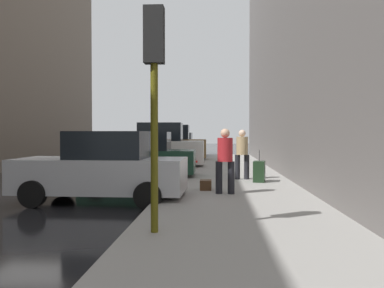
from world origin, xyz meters
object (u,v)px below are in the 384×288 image
at_px(parked_dark_green_sedan, 140,157).
at_px(pedestrian_in_tan_coat, 242,152).
at_px(parked_bronze_suv, 169,145).
at_px(parked_white_van, 157,148).
at_px(parked_silver_sedan, 103,169).
at_px(parked_blue_sedan, 176,146).
at_px(duffel_bag, 206,185).
at_px(traffic_light, 154,69).
at_px(rolling_suitcase, 259,171).
at_px(pedestrian_in_red_jacket, 225,157).
at_px(fire_hydrant, 193,161).

bearing_deg(parked_dark_green_sedan, pedestrian_in_tan_coat, -15.47).
bearing_deg(parked_bronze_suv, parked_white_van, -90.00).
xyz_separation_m(parked_bronze_suv, pedestrian_in_tan_coat, (3.75, -11.27, 0.07)).
bearing_deg(parked_white_van, parked_silver_sedan, -90.00).
bearing_deg(parked_silver_sedan, pedestrian_in_tan_coat, 48.33).
distance_m(parked_white_van, parked_blue_sedan, 10.13).
relative_size(parked_dark_green_sedan, duffel_bag, 9.57).
height_order(traffic_light, rolling_suitcase, traffic_light).
relative_size(parked_silver_sedan, parked_blue_sedan, 1.00).
height_order(parked_silver_sedan, traffic_light, traffic_light).
xyz_separation_m(parked_dark_green_sedan, pedestrian_in_tan_coat, (3.75, -1.04, 0.26)).
bearing_deg(parked_bronze_suv, traffic_light, -84.51).
distance_m(parked_silver_sedan, parked_blue_sedan, 20.23).
bearing_deg(duffel_bag, parked_silver_sedan, -151.66).
bearing_deg(duffel_bag, parked_white_van, 106.35).
relative_size(rolling_suitcase, duffel_bag, 2.36).
distance_m(pedestrian_in_red_jacket, rolling_suitcase, 3.11).
relative_size(parked_silver_sedan, pedestrian_in_tan_coat, 2.49).
relative_size(parked_silver_sedan, parked_dark_green_sedan, 1.01).
height_order(parked_bronze_suv, pedestrian_in_tan_coat, parked_bronze_suv).
height_order(parked_blue_sedan, rolling_suitcase, parked_blue_sedan).
height_order(parked_white_van, pedestrian_in_red_jacket, parked_white_van).
distance_m(parked_dark_green_sedan, parked_white_van, 4.86).
relative_size(parked_dark_green_sedan, pedestrian_in_tan_coat, 2.46).
relative_size(parked_dark_green_sedan, pedestrian_in_red_jacket, 2.46).
height_order(parked_blue_sedan, traffic_light, traffic_light).
relative_size(parked_white_van, pedestrian_in_tan_coat, 2.70).
bearing_deg(traffic_light, pedestrian_in_tan_coat, 76.70).
distance_m(parked_dark_green_sedan, pedestrian_in_tan_coat, 3.90).
bearing_deg(traffic_light, parked_white_van, 97.60).
bearing_deg(duffel_bag, parked_blue_sedan, 97.73).
height_order(fire_hydrant, pedestrian_in_red_jacket, pedestrian_in_red_jacket).
relative_size(parked_white_van, rolling_suitcase, 4.44).
distance_m(parked_silver_sedan, parked_dark_green_sedan, 5.25).
xyz_separation_m(parked_dark_green_sedan, parked_white_van, (-0.00, 4.85, 0.18)).
xyz_separation_m(traffic_light, rolling_suitcase, (2.40, 7.23, -2.27)).
height_order(parked_dark_green_sedan, parked_bronze_suv, parked_bronze_suv).
distance_m(parked_silver_sedan, traffic_light, 4.64).
bearing_deg(parked_blue_sedan, pedestrian_in_tan_coat, -76.84).
distance_m(parked_bronze_suv, duffel_bag, 14.35).
xyz_separation_m(parked_white_van, duffel_bag, (2.56, -8.72, -0.74)).
height_order(traffic_light, pedestrian_in_tan_coat, traffic_light).
bearing_deg(parked_dark_green_sedan, traffic_light, -78.41).
bearing_deg(pedestrian_in_red_jacket, parked_bronze_suv, 101.71).
distance_m(parked_bronze_suv, parked_blue_sedan, 4.74).
xyz_separation_m(fire_hydrant, duffel_bag, (0.75, -7.32, -0.21)).
xyz_separation_m(parked_dark_green_sedan, fire_hydrant, (1.80, 3.45, -0.35)).
xyz_separation_m(parked_silver_sedan, pedestrian_in_tan_coat, (3.75, 4.21, 0.26)).
xyz_separation_m(pedestrian_in_red_jacket, rolling_suitcase, (1.18, 2.81, -0.61)).
bearing_deg(pedestrian_in_red_jacket, parked_white_van, 108.02).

